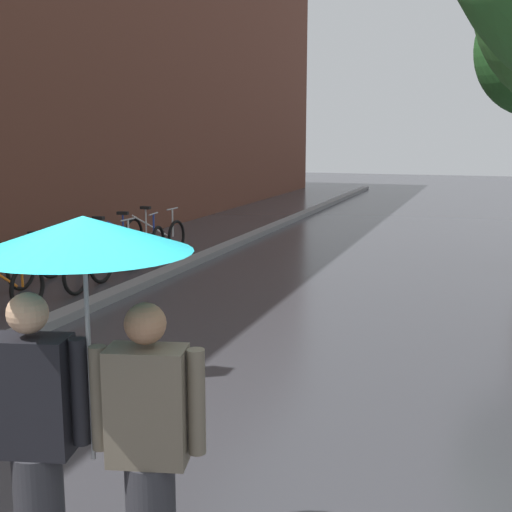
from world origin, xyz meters
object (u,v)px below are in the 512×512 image
object	(u,v)px
parked_bicycle_7	(155,234)
parked_bicycle_5	(109,248)
couple_under_umbrella	(88,356)
parked_bicycle_6	(133,241)
parked_bicycle_4	(76,259)
parked_bicycle_3	(48,269)

from	to	relation	value
parked_bicycle_7	parked_bicycle_5	bearing A→B (deg)	-89.34
couple_under_umbrella	parked_bicycle_6	bearing A→B (deg)	118.18
parked_bicycle_5	parked_bicycle_6	xyz separation A→B (m)	(0.02, 0.87, 0.00)
parked_bicycle_6	parked_bicycle_7	bearing A→B (deg)	92.66
parked_bicycle_4	parked_bicycle_5	size ratio (longest dim) A/B	1.00
parked_bicycle_4	parked_bicycle_5	bearing A→B (deg)	92.46
parked_bicycle_4	parked_bicycle_5	xyz separation A→B (m)	(-0.05, 1.13, 0.00)
parked_bicycle_3	parked_bicycle_6	xyz separation A→B (m)	(-0.12, 2.89, 0.00)
parked_bicycle_3	parked_bicycle_7	bearing A→B (deg)	92.39
parked_bicycle_3	couple_under_umbrella	distance (m)	7.54
parked_bicycle_5	couple_under_umbrella	distance (m)	9.28
parked_bicycle_4	parked_bicycle_6	size ratio (longest dim) A/B	0.95
parked_bicycle_3	couple_under_umbrella	size ratio (longest dim) A/B	0.52
parked_bicycle_3	parked_bicycle_4	distance (m)	0.90
parked_bicycle_4	parked_bicycle_6	world-z (taller)	same
parked_bicycle_3	parked_bicycle_6	size ratio (longest dim) A/B	0.93
parked_bicycle_3	parked_bicycle_4	size ratio (longest dim) A/B	0.98
parked_bicycle_7	couple_under_umbrella	size ratio (longest dim) A/B	0.53
parked_bicycle_6	parked_bicycle_7	world-z (taller)	same
couple_under_umbrella	parked_bicycle_4	bearing A→B (deg)	124.59
parked_bicycle_3	parked_bicycle_5	world-z (taller)	same
parked_bicycle_5	couple_under_umbrella	xyz separation A→B (m)	(4.73, -7.92, 0.98)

